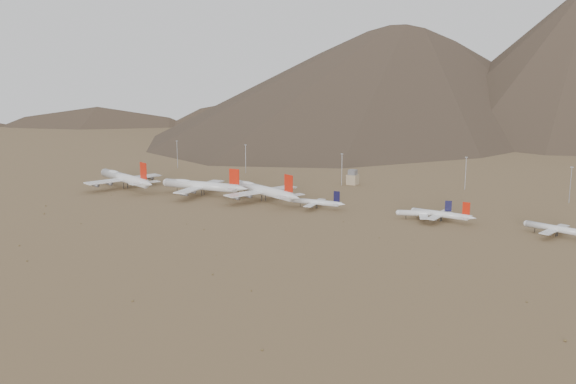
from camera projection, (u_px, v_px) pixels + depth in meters
The scene contains 16 objects.
ground at pixel (240, 209), 427.49m from camera, with size 3000.00×3000.00×0.00m, color olive.
mountain_ridge at pixel (507, 34), 1171.46m from camera, with size 4400.00×1000.00×300.00m.
widebody_west at pixel (125, 178), 498.90m from camera, with size 76.52×61.09×23.77m.
widebody_centre at pixel (202, 185), 472.05m from camera, with size 72.60×56.07×21.57m.
widebody_east at pixel (263, 190), 453.12m from camera, with size 71.82×57.57×22.54m.
narrowbody_a at pixel (317, 202), 429.99m from camera, with size 39.00×28.07×12.87m.
narrowbody_b at pixel (426, 213), 398.41m from camera, with size 36.23×27.09×12.51m.
narrowbody_c at pixel (442, 214), 394.11m from camera, with size 41.99×30.30×13.86m.
narrowbody_d at pixel (558, 229), 359.32m from camera, with size 40.02×29.64×13.56m.
control_tower at pixel (353, 178), 515.37m from camera, with size 8.00×8.00×12.00m.
mast_far_west at pixel (177, 153), 596.27m from camera, with size 2.00×0.60×25.70m.
mast_west at pixel (246, 157), 567.63m from camera, with size 2.00×0.60×25.70m.
mast_centre at pixel (342, 168), 510.40m from camera, with size 2.00×0.60×25.70m.
mast_east at pixel (466, 172), 491.60m from camera, with size 2.00×0.60×25.70m.
mast_far_east at pixel (571, 183), 444.65m from camera, with size 2.00×0.60×25.70m.
desert_scrub at pixel (174, 251), 331.12m from camera, with size 427.70×179.25×0.76m.
Camera 1 is at (229.18, -349.81, 94.98)m, focal length 40.00 mm.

